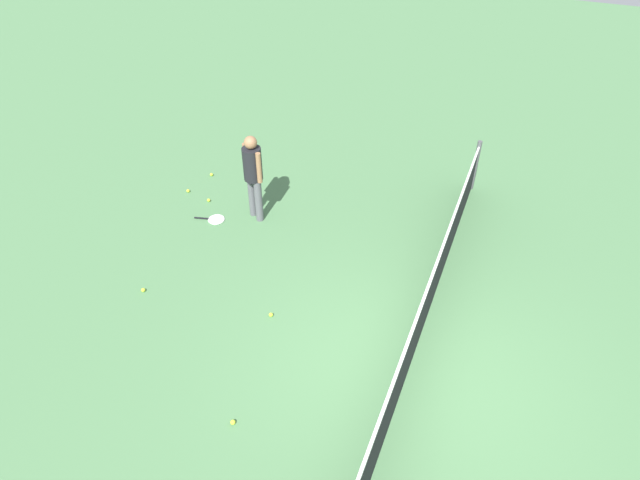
# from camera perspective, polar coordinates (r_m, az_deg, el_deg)

# --- Properties ---
(ground_plane) EXTENTS (40.00, 40.00, 0.00)m
(ground_plane) POSITION_cam_1_polar(r_m,az_deg,el_deg) (7.93, 8.92, -13.45)
(ground_plane) COLOR #4C7A4C
(court_net) EXTENTS (10.09, 0.09, 1.07)m
(court_net) POSITION_cam_1_polar(r_m,az_deg,el_deg) (7.55, 9.30, -11.11)
(court_net) COLOR #4C4C51
(court_net) RESTS_ON ground_plane
(player_near_side) EXTENTS (0.46, 0.50, 1.70)m
(player_near_side) POSITION_cam_1_polar(r_m,az_deg,el_deg) (9.98, -6.94, 7.07)
(player_near_side) COLOR #595960
(player_near_side) RESTS_ON ground_plane
(tennis_racket_near_player) EXTENTS (0.38, 0.61, 0.03)m
(tennis_racket_near_player) POSITION_cam_1_polar(r_m,az_deg,el_deg) (10.57, -10.81, 2.11)
(tennis_racket_near_player) COLOR white
(tennis_racket_near_player) RESTS_ON ground_plane
(tennis_ball_near_player) EXTENTS (0.07, 0.07, 0.07)m
(tennis_ball_near_player) POSITION_cam_1_polar(r_m,az_deg,el_deg) (8.55, -5.09, -7.70)
(tennis_ball_near_player) COLOR #C6E033
(tennis_ball_near_player) RESTS_ON ground_plane
(tennis_ball_by_net) EXTENTS (0.07, 0.07, 0.07)m
(tennis_ball_by_net) POSITION_cam_1_polar(r_m,az_deg,el_deg) (9.34, -17.80, -4.94)
(tennis_ball_by_net) COLOR #C6E033
(tennis_ball_by_net) RESTS_ON ground_plane
(tennis_ball_midcourt) EXTENTS (0.07, 0.07, 0.07)m
(tennis_ball_midcourt) POSITION_cam_1_polar(r_m,az_deg,el_deg) (7.44, -8.99, -18.10)
(tennis_ball_midcourt) COLOR #C6E033
(tennis_ball_midcourt) RESTS_ON ground_plane
(tennis_ball_baseline) EXTENTS (0.07, 0.07, 0.07)m
(tennis_ball_baseline) POSITION_cam_1_polar(r_m,az_deg,el_deg) (11.45, -13.47, 4.96)
(tennis_ball_baseline) COLOR #C6E033
(tennis_ball_baseline) RESTS_ON ground_plane
(tennis_ball_stray_left) EXTENTS (0.07, 0.07, 0.07)m
(tennis_ball_stray_left) POSITION_cam_1_polar(r_m,az_deg,el_deg) (11.08, -11.43, 4.05)
(tennis_ball_stray_left) COLOR #C6E033
(tennis_ball_stray_left) RESTS_ON ground_plane
(tennis_ball_stray_right) EXTENTS (0.07, 0.07, 0.07)m
(tennis_ball_stray_right) POSITION_cam_1_polar(r_m,az_deg,el_deg) (11.88, -11.15, 6.65)
(tennis_ball_stray_right) COLOR #C6E033
(tennis_ball_stray_right) RESTS_ON ground_plane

